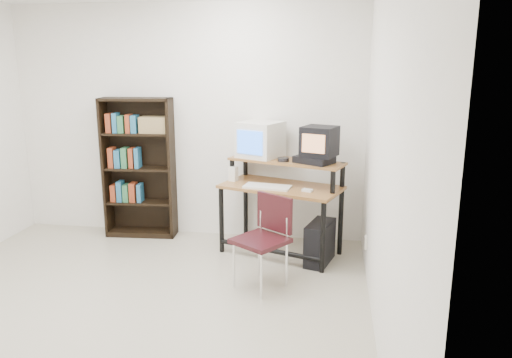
# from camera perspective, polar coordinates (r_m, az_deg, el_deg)

# --- Properties ---
(floor) EXTENTS (4.00, 4.00, 0.01)m
(floor) POSITION_cam_1_polar(r_m,az_deg,el_deg) (4.30, -15.27, -14.79)
(floor) COLOR beige
(floor) RESTS_ON ground
(back_wall) EXTENTS (4.00, 0.01, 2.60)m
(back_wall) POSITION_cam_1_polar(r_m,az_deg,el_deg) (5.71, -7.99, 6.38)
(back_wall) COLOR white
(back_wall) RESTS_ON floor
(right_wall) EXTENTS (0.01, 4.00, 2.60)m
(right_wall) POSITION_cam_1_polar(r_m,az_deg,el_deg) (3.52, 14.52, 1.63)
(right_wall) COLOR white
(right_wall) RESTS_ON floor
(computer_desk) EXTENTS (1.34, 0.97, 0.98)m
(computer_desk) POSITION_cam_1_polar(r_m,az_deg,el_deg) (5.15, 2.98, -1.21)
(computer_desk) COLOR #986431
(computer_desk) RESTS_ON floor
(crt_monitor) EXTENTS (0.53, 0.53, 0.39)m
(crt_monitor) POSITION_cam_1_polar(r_m,az_deg,el_deg) (5.32, 0.49, 4.49)
(crt_monitor) COLOR silver
(crt_monitor) RESTS_ON computer_desk
(vcr) EXTENTS (0.44, 0.41, 0.08)m
(vcr) POSITION_cam_1_polar(r_m,az_deg,el_deg) (5.05, 6.66, 2.15)
(vcr) COLOR black
(vcr) RESTS_ON computer_desk
(crt_tv) EXTENTS (0.41, 0.40, 0.30)m
(crt_tv) POSITION_cam_1_polar(r_m,az_deg,el_deg) (5.03, 7.26, 4.29)
(crt_tv) COLOR black
(crt_tv) RESTS_ON vcr
(cd_spindle) EXTENTS (0.16, 0.16, 0.05)m
(cd_spindle) POSITION_cam_1_polar(r_m,az_deg,el_deg) (5.11, 3.15, 2.17)
(cd_spindle) COLOR #26262B
(cd_spindle) RESTS_ON computer_desk
(keyboard) EXTENTS (0.50, 0.28, 0.03)m
(keyboard) POSITION_cam_1_polar(r_m,az_deg,el_deg) (5.04, 1.30, -0.97)
(keyboard) COLOR silver
(keyboard) RESTS_ON computer_desk
(mousepad) EXTENTS (0.28, 0.26, 0.01)m
(mousepad) POSITION_cam_1_polar(r_m,az_deg,el_deg) (4.91, 5.89, -1.60)
(mousepad) COLOR black
(mousepad) RESTS_ON computer_desk
(mouse) EXTENTS (0.11, 0.09, 0.03)m
(mouse) POSITION_cam_1_polar(r_m,az_deg,el_deg) (4.92, 5.89, -1.34)
(mouse) COLOR white
(mouse) RESTS_ON mousepad
(desk_speaker) EXTENTS (0.10, 0.10, 0.17)m
(desk_speaker) POSITION_cam_1_polar(r_m,az_deg,el_deg) (5.31, -2.60, 0.52)
(desk_speaker) COLOR silver
(desk_speaker) RESTS_ON computer_desk
(pc_tower) EXTENTS (0.31, 0.49, 0.42)m
(pc_tower) POSITION_cam_1_polar(r_m,az_deg,el_deg) (5.07, 7.31, -7.24)
(pc_tower) COLOR black
(pc_tower) RESTS_ON floor
(school_chair) EXTENTS (0.57, 0.57, 0.82)m
(school_chair) POSITION_cam_1_polar(r_m,az_deg,el_deg) (4.46, 1.12, -6.04)
(school_chair) COLOR black
(school_chair) RESTS_ON floor
(bookshelf) EXTENTS (0.81, 0.32, 1.59)m
(bookshelf) POSITION_cam_1_polar(r_m,az_deg,el_deg) (5.83, -13.19, 1.52)
(bookshelf) COLOR black
(bookshelf) RESTS_ON floor
(wall_outlet) EXTENTS (0.02, 0.08, 0.12)m
(wall_outlet) POSITION_cam_1_polar(r_m,az_deg,el_deg) (4.90, 12.42, -7.10)
(wall_outlet) COLOR beige
(wall_outlet) RESTS_ON right_wall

